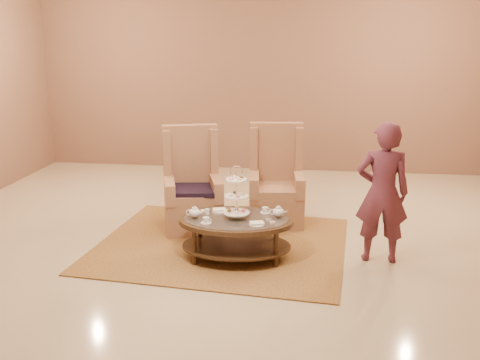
# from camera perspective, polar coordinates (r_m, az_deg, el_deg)

# --- Properties ---
(ground) EXTENTS (8.00, 8.00, 0.00)m
(ground) POSITION_cam_1_polar(r_m,az_deg,el_deg) (6.15, -1.45, -7.81)
(ground) COLOR #C3B391
(ground) RESTS_ON ground
(ceiling) EXTENTS (8.00, 8.00, 0.02)m
(ceiling) POSITION_cam_1_polar(r_m,az_deg,el_deg) (6.15, -1.45, -7.81)
(ceiling) COLOR white
(ceiling) RESTS_ON ground
(wall_back) EXTENTS (8.00, 0.04, 3.50)m
(wall_back) POSITION_cam_1_polar(r_m,az_deg,el_deg) (9.65, 2.17, 11.35)
(wall_back) COLOR brown
(wall_back) RESTS_ON ground
(rug) EXTENTS (3.07, 2.64, 0.02)m
(rug) POSITION_cam_1_polar(r_m,az_deg,el_deg) (6.38, -1.98, -6.86)
(rug) COLOR olive
(rug) RESTS_ON ground
(tea_table) EXTENTS (1.32, 0.96, 1.06)m
(tea_table) POSITION_cam_1_polar(r_m,az_deg,el_deg) (5.88, -0.38, -4.86)
(tea_table) COLOR black
(tea_table) RESTS_ON ground
(armchair_left) EXTENTS (0.88, 0.90, 1.30)m
(armchair_left) POSITION_cam_1_polar(r_m,az_deg,el_deg) (6.85, -5.11, -1.51)
(armchair_left) COLOR #9E6C4A
(armchair_left) RESTS_ON ground
(armchair_right) EXTENTS (0.76, 0.78, 1.29)m
(armchair_right) POSITION_cam_1_polar(r_m,az_deg,el_deg) (7.07, 3.86, -1.00)
(armchair_right) COLOR #9E6C4A
(armchair_right) RESTS_ON ground
(person) EXTENTS (0.57, 0.38, 1.55)m
(person) POSITION_cam_1_polar(r_m,az_deg,el_deg) (5.91, 14.94, -1.33)
(person) COLOR #562433
(person) RESTS_ON ground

